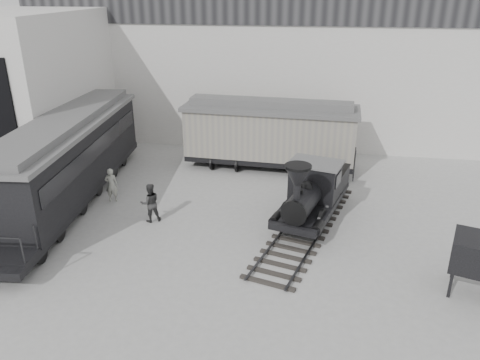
% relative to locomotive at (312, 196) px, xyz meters
% --- Properties ---
extents(ground, '(90.00, 90.00, 0.00)m').
position_rel_locomotive_xyz_m(ground, '(-2.55, -3.80, -1.32)').
color(ground, '#9E9E9B').
extents(north_wall, '(34.00, 2.51, 11.00)m').
position_rel_locomotive_xyz_m(north_wall, '(-2.55, 11.18, 4.24)').
color(north_wall, silver).
rests_on(north_wall, ground).
extents(west_pavilion, '(7.00, 12.11, 9.00)m').
position_rel_locomotive_xyz_m(west_pavilion, '(-17.05, 6.16, 3.18)').
color(west_pavilion, silver).
rests_on(west_pavilion, ground).
extents(locomotive, '(4.78, 10.31, 3.57)m').
position_rel_locomotive_xyz_m(locomotive, '(0.00, 0.00, 0.00)').
color(locomotive, black).
rests_on(locomotive, ground).
extents(boxcar, '(10.36, 3.70, 4.18)m').
position_rel_locomotive_xyz_m(boxcar, '(-2.65, 6.69, 0.88)').
color(boxcar, black).
rests_on(boxcar, ground).
extents(passenger_coach, '(4.44, 15.25, 4.03)m').
position_rel_locomotive_xyz_m(passenger_coach, '(-12.26, 0.53, 0.91)').
color(passenger_coach, black).
rests_on(passenger_coach, ground).
extents(visitor_a, '(0.71, 0.53, 1.79)m').
position_rel_locomotive_xyz_m(visitor_a, '(-10.11, 0.62, -0.42)').
color(visitor_a, '#ADAEA2').
rests_on(visitor_a, ground).
extents(visitor_b, '(1.15, 1.07, 1.88)m').
position_rel_locomotive_xyz_m(visitor_b, '(-7.42, -1.19, -0.38)').
color(visitor_b, '#313131').
rests_on(visitor_b, ground).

